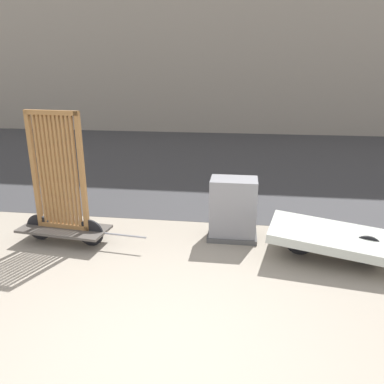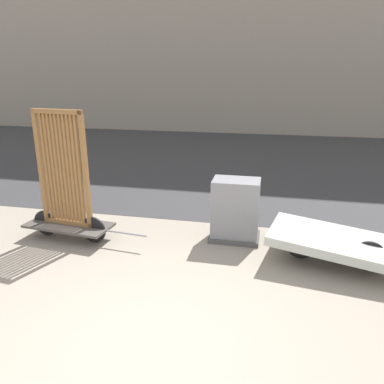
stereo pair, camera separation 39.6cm
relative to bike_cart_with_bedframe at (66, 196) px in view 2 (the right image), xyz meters
name	(u,v)px [view 2 (the right image)]	position (x,y,z in m)	size (l,w,h in m)	color
ground_plane	(146,349)	(2.10, -2.26, -0.76)	(60.00, 60.00, 0.00)	gray
road_strip	(234,160)	(2.10, 6.51, -0.76)	(56.00, 10.69, 0.01)	#38383A
bike_cart_with_bedframe	(66,196)	(0.00, 0.00, 0.00)	(2.17, 0.76, 2.15)	#4C4742
bike_cart_with_mattress	(335,243)	(4.21, 0.00, -0.42)	(2.40, 1.40, 0.49)	#4C4742
utility_cabinet	(235,212)	(2.71, 0.56, -0.29)	(0.82, 0.57, 1.04)	#4C4C4C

